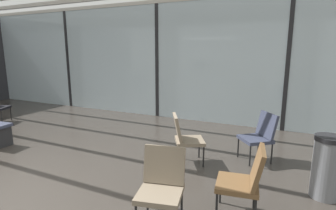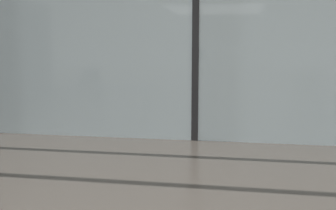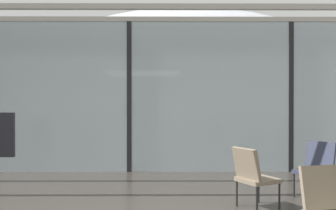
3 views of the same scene
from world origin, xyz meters
name	(u,v)px [view 1 (image 1 of 3)]	position (x,y,z in m)	size (l,w,h in m)	color
glass_curtain_wall	(158,62)	(0.00, 5.20, 1.62)	(14.00, 0.08, 3.25)	silver
window_mullion_0	(69,60)	(-3.50, 5.20, 1.62)	(0.10, 0.12, 3.25)	black
window_mullion_1	(158,62)	(0.00, 5.20, 1.62)	(0.10, 0.12, 3.25)	black
window_mullion_2	(288,65)	(3.50, 5.20, 1.62)	(0.10, 0.12, 3.25)	black
parked_airplane	(232,42)	(1.22, 9.49, 2.29)	(11.61, 4.57, 4.57)	silver
lounge_chair_0	(260,134)	(3.20, 3.01, 0.49)	(0.71, 0.70, 0.87)	#33384C
lounge_chair_2	(245,178)	(3.25, 1.17, 0.49)	(0.59, 0.55, 0.87)	brown
lounge_chair_5	(162,182)	(2.41, 0.66, 0.49)	(0.59, 0.62, 0.87)	#7F705B
lounge_chair_6	(185,136)	(2.02, 2.32, 0.49)	(0.69, 0.67, 0.87)	#7F705B
trash_bin	(327,167)	(4.16, 2.07, 0.43)	(0.38, 0.38, 0.86)	slate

